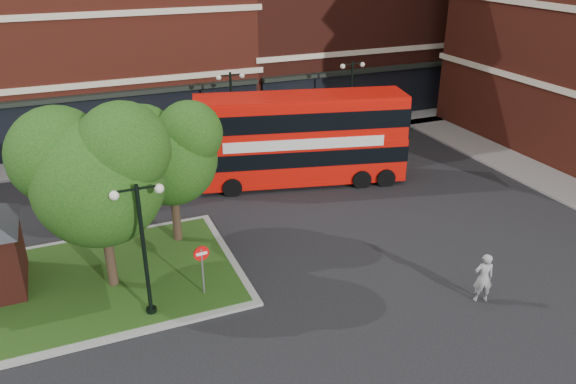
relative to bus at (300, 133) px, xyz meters
name	(u,v)px	position (x,y,z in m)	size (l,w,h in m)	color
ground	(298,284)	(-4.03, -8.99, -2.75)	(120.00, 120.00, 0.00)	black
pavement_far	(194,147)	(-4.03, 7.51, -2.69)	(44.00, 3.00, 0.12)	slate
pavement_side	(576,194)	(12.47, -6.99, -2.69)	(3.00, 28.00, 0.12)	slate
terrace_far_left	(35,24)	(-12.03, 15.01, 4.25)	(26.00, 12.00, 14.00)	maroon
traffic_island	(72,287)	(-12.03, -5.99, -2.68)	(12.60, 7.60, 0.15)	gray
tree_island_west	(94,169)	(-10.63, -6.42, 2.04)	(5.40, 4.71, 7.21)	#2D2116
tree_island_east	(168,150)	(-7.61, -3.93, 1.49)	(4.46, 3.90, 6.29)	#2D2116
lamp_island	(143,245)	(-9.53, -8.79, 0.08)	(1.72, 0.36, 5.00)	black
lamp_far_left	(232,109)	(-2.03, 5.51, 0.08)	(1.72, 0.36, 5.00)	black
lamp_far_right	(351,96)	(5.97, 5.51, 0.08)	(1.72, 0.36, 5.00)	black
bus	(300,133)	(0.00, 0.00, 0.00)	(11.26, 5.01, 4.19)	red
woman	(483,278)	(1.69, -12.49, -1.78)	(0.71, 0.46, 1.94)	gray
car_silver	(176,143)	(-5.19, 7.01, -2.09)	(1.55, 3.85, 1.31)	#9EA1A5
car_white	(347,127)	(5.81, 5.51, -2.03)	(1.53, 4.38, 1.44)	silver
no_entry_sign	(202,261)	(-7.53, -8.38, -1.24)	(0.58, 0.09, 2.11)	slate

